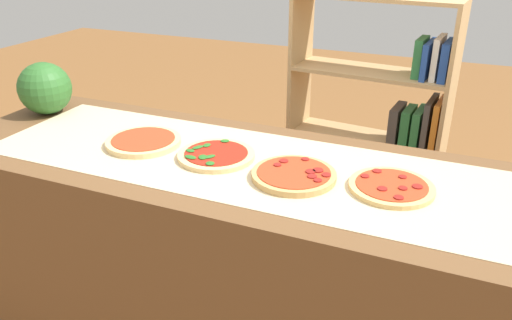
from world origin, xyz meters
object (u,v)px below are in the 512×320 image
pizza_spinach_1 (216,155)px  bookshelf (385,156)px  pizza_pepperoni_3 (391,187)px  watermelon (45,88)px  pizza_pepperoni_2 (294,175)px  pizza_plain_0 (143,142)px

pizza_spinach_1 → bookshelf: size_ratio=0.20×
pizza_pepperoni_3 → watermelon: (-1.54, 0.14, 0.10)m
pizza_spinach_1 → pizza_pepperoni_2: 0.32m
pizza_pepperoni_2 → pizza_plain_0: bearing=176.0°
pizza_pepperoni_3 → pizza_spinach_1: bearing=179.6°
pizza_plain_0 → pizza_spinach_1: 0.31m
bookshelf → pizza_pepperoni_3: bearing=-80.8°
pizza_plain_0 → pizza_pepperoni_2: pizza_pepperoni_2 is taller
pizza_plain_0 → pizza_pepperoni_3: 0.94m
pizza_spinach_1 → watermelon: watermelon is taller
pizza_pepperoni_3 → bookshelf: 1.04m
pizza_spinach_1 → pizza_pepperoni_2: bearing=-8.9°
pizza_pepperoni_2 → pizza_pepperoni_3: (0.31, 0.04, -0.00)m
pizza_plain_0 → pizza_pepperoni_3: bearing=0.0°
pizza_plain_0 → bookshelf: bearing=51.4°
watermelon → pizza_pepperoni_3: bearing=-5.2°
pizza_plain_0 → watermelon: (-0.60, 0.14, 0.10)m
pizza_pepperoni_2 → bookshelf: 1.08m
pizza_spinach_1 → pizza_pepperoni_3: pizza_spinach_1 is taller
pizza_pepperoni_3 → watermelon: 1.55m
pizza_pepperoni_2 → pizza_spinach_1: bearing=171.1°
pizza_plain_0 → pizza_spinach_1: pizza_spinach_1 is taller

